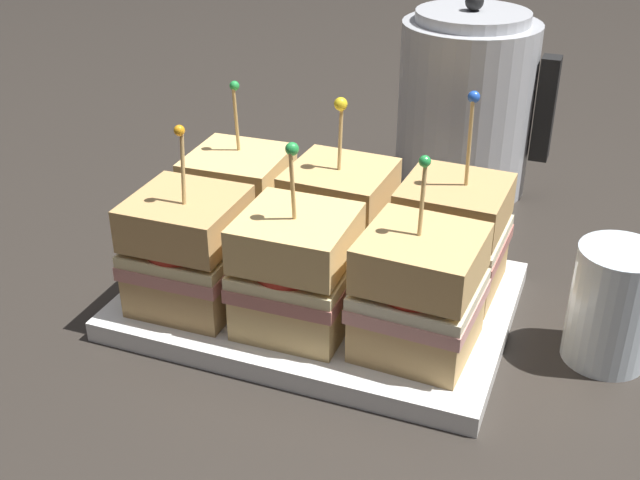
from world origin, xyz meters
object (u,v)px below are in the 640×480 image
at_px(sandwich_back_left, 239,200).
at_px(kettle_steel, 466,104).
at_px(sandwich_back_right, 452,236).
at_px(drinking_glass, 612,306).
at_px(sandwich_front_right, 419,293).
at_px(serving_platter, 320,300).
at_px(sandwich_front_center, 294,271).
at_px(sandwich_front_left, 189,251).
at_px(sandwich_back_center, 339,219).

height_order(sandwich_back_left, kettle_steel, kettle_steel).
relative_size(sandwich_back_right, drinking_glass, 1.81).
bearing_deg(sandwich_front_right, drinking_glass, 24.53).
bearing_deg(sandwich_front_right, sandwich_back_right, 88.49).
distance_m(serving_platter, sandwich_front_center, 0.08).
xyz_separation_m(sandwich_front_right, kettle_steel, (-0.04, 0.35, 0.03)).
distance_m(sandwich_front_left, sandwich_back_left, 0.11).
distance_m(serving_platter, sandwich_front_left, 0.13).
relative_size(sandwich_front_left, sandwich_front_right, 1.02).
bearing_deg(kettle_steel, drinking_glass, -57.76).
bearing_deg(sandwich_back_right, serving_platter, -152.82).
relative_size(sandwich_front_right, sandwich_back_right, 0.89).
distance_m(sandwich_front_right, sandwich_back_right, 0.10).
bearing_deg(sandwich_back_left, serving_platter, -27.54).
bearing_deg(sandwich_back_right, kettle_steel, 99.87).
bearing_deg(serving_platter, kettle_steel, 79.19).
bearing_deg(sandwich_front_right, sandwich_back_center, 136.19).
bearing_deg(sandwich_back_right, sandwich_front_center, -135.07).
height_order(serving_platter, kettle_steel, kettle_steel).
bearing_deg(sandwich_front_left, sandwich_front_center, 0.99).
bearing_deg(sandwich_back_right, sandwich_back_center, -177.80).
relative_size(sandwich_front_center, sandwich_front_right, 1.01).
distance_m(sandwich_back_center, sandwich_back_right, 0.10).
relative_size(sandwich_front_center, sandwich_back_center, 0.99).
xyz_separation_m(sandwich_front_center, sandwich_back_center, (0.00, 0.10, 0.00)).
bearing_deg(kettle_steel, sandwich_back_right, -80.13).
bearing_deg(sandwich_front_left, kettle_steel, 66.52).
distance_m(kettle_steel, drinking_glass, 0.35).
xyz_separation_m(sandwich_front_center, sandwich_front_right, (0.10, 0.00, -0.00)).
distance_m(sandwich_front_right, sandwich_back_left, 0.23).
relative_size(sandwich_front_left, drinking_glass, 1.65).
height_order(kettle_steel, drinking_glass, kettle_steel).
bearing_deg(sandwich_back_left, sandwich_back_center, -2.85).
bearing_deg(sandwich_front_right, kettle_steel, 96.69).
bearing_deg(kettle_steel, sandwich_front_center, -99.60).
relative_size(sandwich_back_left, kettle_steel, 0.72).
relative_size(serving_platter, drinking_glass, 3.30).
bearing_deg(sandwich_front_center, sandwich_back_left, 133.74).
bearing_deg(drinking_glass, sandwich_back_center, 172.49).
relative_size(serving_platter, sandwich_back_right, 1.82).
height_order(sandwich_back_left, sandwich_back_center, sandwich_back_center).
bearing_deg(sandwich_front_right, sandwich_back_left, 153.49).
relative_size(serving_platter, kettle_steel, 1.47).
xyz_separation_m(sandwich_back_left, kettle_steel, (0.16, 0.25, 0.03)).
height_order(sandwich_front_right, sandwich_back_right, sandwich_back_right).
height_order(sandwich_front_left, sandwich_back_right, sandwich_back_right).
xyz_separation_m(sandwich_front_left, drinking_glass, (0.34, 0.07, -0.02)).
distance_m(serving_platter, kettle_steel, 0.32).
xyz_separation_m(kettle_steel, drinking_glass, (0.18, -0.29, -0.05)).
xyz_separation_m(sandwich_front_left, kettle_steel, (0.16, 0.36, 0.03)).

